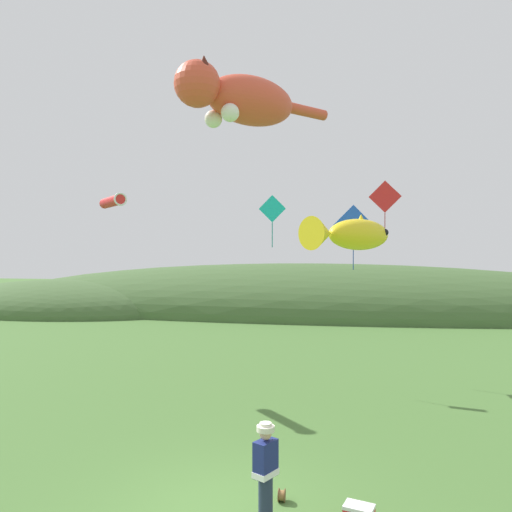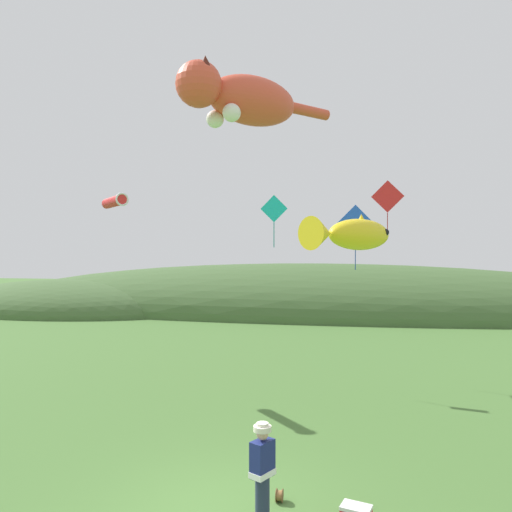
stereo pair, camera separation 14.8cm
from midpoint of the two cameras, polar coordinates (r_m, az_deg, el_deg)
The scene contains 10 objects.
ground_plane at distance 9.93m, azimuth -4.81°, elevation -27.06°, with size 120.00×120.00×0.00m, color #477033.
distant_hill_ridge at distance 36.72m, azimuth 1.78°, elevation -6.36°, with size 54.06×14.47×7.06m.
festival_attendant at distance 8.97m, azimuth 0.59°, elevation -23.47°, with size 0.43×0.49×1.77m.
kite_spool at distance 10.15m, azimuth 2.49°, elevation -25.65°, with size 0.13×0.24×0.24m.
kite_giant_cat at distance 18.63m, azimuth -2.08°, elevation 17.50°, with size 5.01×5.31×2.05m.
kite_fish_windsock at distance 12.83m, azimuth 10.53°, elevation 2.49°, with size 2.51×2.89×0.93m.
kite_tube_streamer at distance 17.89m, azimuth -16.32°, elevation 6.01°, with size 1.60×1.74×0.44m.
kite_diamond_blue at distance 18.96m, azimuth 10.85°, elevation 3.43°, with size 1.51×0.28×2.43m.
kite_diamond_teal at distance 18.05m, azimuth 1.64°, elevation 5.35°, with size 0.99×0.04×1.89m.
kite_diamond_red at distance 21.10m, azimuth 14.33°, elevation 6.55°, with size 1.31×0.18×2.21m.
Camera 1 is at (2.11, -8.50, 4.66)m, focal length 35.00 mm.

